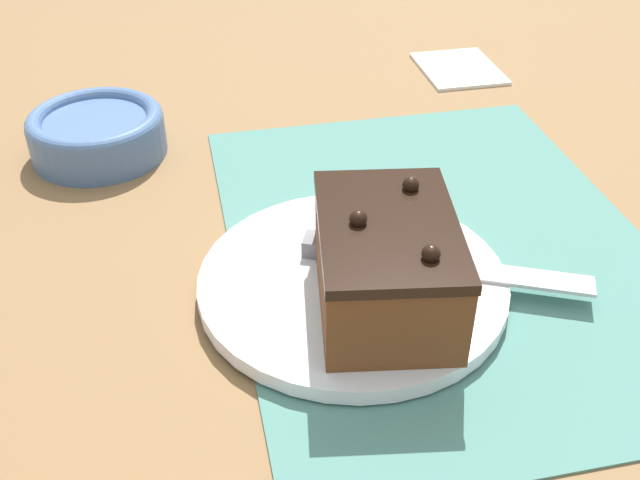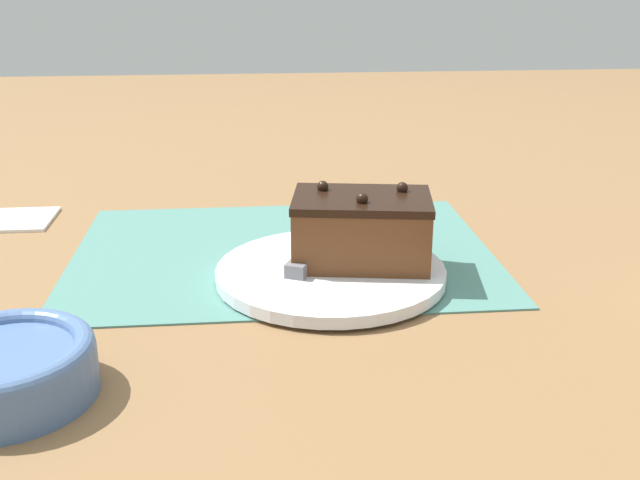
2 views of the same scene
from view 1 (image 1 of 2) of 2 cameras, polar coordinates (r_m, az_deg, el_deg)
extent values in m
plane|color=olive|center=(0.62, 9.10, -0.40)|extent=(3.00, 3.00, 0.00)
cube|color=slate|center=(0.62, 9.12, -0.25)|extent=(0.46, 0.34, 0.00)
cylinder|color=white|center=(0.56, 2.48, -3.26)|extent=(0.23, 0.23, 0.01)
cube|color=brown|center=(0.52, 5.05, -2.15)|extent=(0.15, 0.11, 0.06)
cube|color=black|center=(0.50, 5.25, 0.98)|extent=(0.15, 0.11, 0.01)
sphere|color=black|center=(0.53, 6.93, 4.22)|extent=(0.01, 0.01, 0.01)
sphere|color=black|center=(0.49, 2.93, 1.64)|extent=(0.01, 0.01, 0.01)
sphere|color=black|center=(0.46, 8.45, -1.03)|extent=(0.01, 0.01, 0.01)
cube|color=slate|center=(0.57, 2.18, -0.69)|extent=(0.05, 0.07, 0.01)
cube|color=#B7BABF|center=(0.57, 12.97, -2.51)|extent=(0.08, 0.14, 0.00)
cylinder|color=#4C6B9E|center=(0.77, -16.55, 7.53)|extent=(0.13, 0.13, 0.04)
torus|color=#4C6B9E|center=(0.76, -16.79, 8.74)|extent=(0.13, 0.13, 0.02)
cube|color=white|center=(0.94, 10.53, 12.83)|extent=(0.11, 0.09, 0.01)
camera|label=2|loc=(0.77, -63.34, 12.27)|focal=42.00mm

